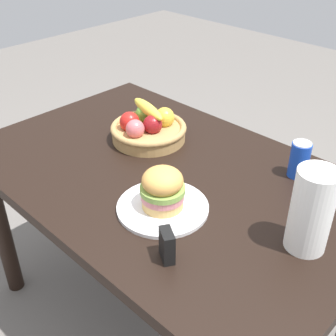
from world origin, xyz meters
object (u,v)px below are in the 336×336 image
(napkin_holder, at_px, (167,245))
(sandwich, at_px, (163,188))
(fruit_basket, at_px, (148,128))
(paper_towel_roll, at_px, (311,211))
(plate, at_px, (163,207))
(soda_can, at_px, (299,160))

(napkin_holder, bearing_deg, sandwich, 168.97)
(sandwich, distance_m, fruit_basket, 0.44)
(fruit_basket, xyz_separation_m, paper_towel_roll, (0.74, -0.12, 0.07))
(fruit_basket, xyz_separation_m, napkin_holder, (0.51, -0.41, -0.00))
(fruit_basket, relative_size, paper_towel_roll, 1.21)
(plate, relative_size, sandwich, 2.06)
(paper_towel_roll, bearing_deg, sandwich, -158.55)
(sandwich, xyz_separation_m, soda_can, (0.19, 0.45, -0.01))
(paper_towel_roll, distance_m, napkin_holder, 0.38)
(paper_towel_roll, relative_size, napkin_holder, 2.67)
(plate, xyz_separation_m, sandwich, (0.00, 0.00, 0.07))
(napkin_holder, bearing_deg, fruit_basket, 171.81)
(sandwich, height_order, fruit_basket, sandwich)
(soda_can, height_order, fruit_basket, fruit_basket)
(soda_can, bearing_deg, fruit_basket, -162.21)
(fruit_basket, bearing_deg, sandwich, -37.76)
(plate, bearing_deg, napkin_holder, -41.95)
(soda_can, xyz_separation_m, paper_towel_roll, (0.19, -0.29, 0.06))
(fruit_basket, height_order, napkin_holder, fruit_basket)
(sandwich, relative_size, paper_towel_roll, 0.56)
(napkin_holder, bearing_deg, paper_towel_roll, 82.53)
(plate, distance_m, sandwich, 0.07)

